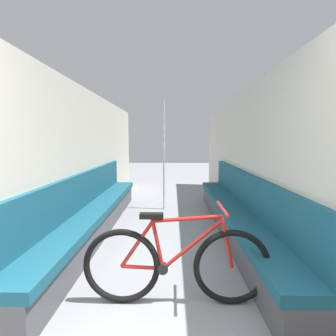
% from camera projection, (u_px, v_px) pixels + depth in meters
% --- Properties ---
extents(wall_left, '(0.10, 9.00, 2.23)m').
position_uv_depth(wall_left, '(72.00, 162.00, 3.68)').
color(wall_left, beige).
rests_on(wall_left, ground).
extents(wall_right, '(0.10, 9.00, 2.23)m').
position_uv_depth(wall_right, '(258.00, 162.00, 3.63)').
color(wall_right, beige).
rests_on(wall_right, ground).
extents(bench_seat_row_left, '(0.44, 4.43, 0.93)m').
position_uv_depth(bench_seat_row_left, '(94.00, 214.00, 3.93)').
color(bench_seat_row_left, '#4C4C51').
rests_on(bench_seat_row_left, ground).
extents(bench_seat_row_right, '(0.44, 4.43, 0.93)m').
position_uv_depth(bench_seat_row_right, '(236.00, 215.00, 3.89)').
color(bench_seat_row_right, '#4C4C51').
rests_on(bench_seat_row_right, ground).
extents(bicycle, '(1.62, 0.46, 0.86)m').
position_uv_depth(bicycle, '(176.00, 264.00, 2.25)').
color(bicycle, black).
rests_on(bicycle, ground).
extents(grab_pole_near, '(0.08, 0.08, 2.21)m').
position_uv_depth(grab_pole_near, '(164.00, 157.00, 5.26)').
color(grab_pole_near, gray).
rests_on(grab_pole_near, ground).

